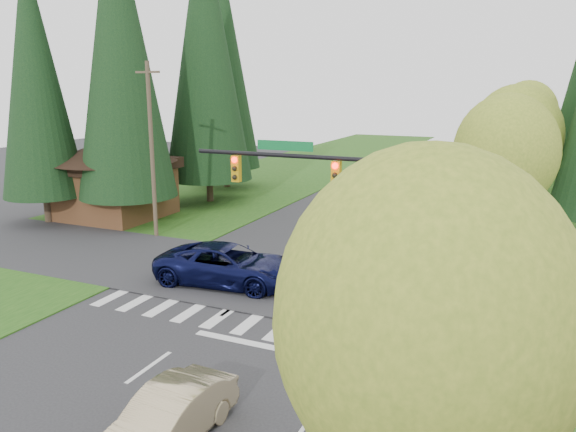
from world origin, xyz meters
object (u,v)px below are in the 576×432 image
Objects in this scene: parked_car_c at (469,186)px; parked_car_e at (480,164)px; parked_car_a at (404,232)px; suv_navy at (228,265)px; parked_car_d at (466,170)px; sedan_champagne at (168,418)px; parked_car_b at (436,206)px.

parked_car_c is 14.58m from parked_car_e.
parked_car_e is at bearing 86.23° from parked_car_a.
suv_navy reaches higher than parked_car_d.
sedan_champagne is 20.11m from parked_car_a.
parked_car_c is at bearing -91.43° from parked_car_e.
sedan_champagne is 1.00× the size of parked_car_e.
parked_car_a reaches higher than parked_car_b.
parked_car_e is (0.56, 23.87, 0.00)m from parked_car_b.
suv_navy is 1.65× the size of parked_car_d.
parked_car_b is at bearing -94.80° from parked_car_e.
parked_car_d reaches higher than parked_car_e.
parked_car_d is (-0.20, 17.90, 0.04)m from parked_car_b.
parked_car_a reaches higher than parked_car_d.
sedan_champagne is 11.54m from suv_navy.
parked_car_a reaches higher than sedan_champagne.
parked_car_e is (0.89, 32.17, -0.12)m from parked_car_a.
suv_navy is at bearing -102.52° from parked_car_e.
parked_car_a is at bearing -95.03° from parked_car_e.
suv_navy is 42.13m from parked_car_e.
parked_car_b is 1.10× the size of parked_car_d.
parked_car_a is 26.20m from parked_car_d.
parked_car_b is 1.09× the size of parked_car_c.
parked_car_c is (1.40, 17.60, -0.10)m from parked_car_a.
sedan_champagne reaches higher than parked_car_c.
parked_car_c is 1.01× the size of parked_car_d.
parked_car_d is at bearing -15.02° from suv_navy.
parked_car_a reaches higher than parked_car_c.
suv_navy is 1.50× the size of parked_car_b.
parked_car_e is (6.64, 41.60, -0.27)m from suv_navy.
suv_navy is 1.63× the size of parked_car_c.
sedan_champagne is 28.41m from parked_car_b.
parked_car_a reaches higher than parked_car_e.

